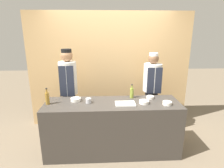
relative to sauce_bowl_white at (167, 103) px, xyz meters
name	(u,v)px	position (x,y,z in m)	size (l,w,h in m)	color
ground_plane	(112,150)	(-0.86, 0.13, -0.92)	(14.00, 14.00, 0.00)	#756651
cabinet_wall	(110,70)	(-0.86, 1.25, 0.28)	(3.39, 0.18, 2.40)	tan
counter	(112,127)	(-0.86, 0.13, -0.47)	(2.21, 0.65, 0.89)	#3D3833
sauce_bowl_white	(167,103)	(0.00, 0.00, 0.00)	(0.14, 0.14, 0.05)	white
sauce_bowl_yellow	(144,102)	(-0.35, 0.07, 0.00)	(0.16, 0.16, 0.05)	white
sauce_bowl_orange	(150,97)	(-0.20, 0.29, 0.00)	(0.13, 0.13, 0.04)	white
sauce_bowl_brown	(76,99)	(-1.47, 0.24, 0.00)	(0.16, 0.16, 0.05)	white
cutting_board	(125,104)	(-0.66, 0.05, -0.02)	(0.32, 0.21, 0.02)	white
bottle_oil	(132,93)	(-0.51, 0.34, 0.07)	(0.06, 0.06, 0.24)	olive
bottle_vinegar	(47,98)	(-1.89, 0.12, 0.08)	(0.06, 0.06, 0.27)	olive
cup_steel	(88,101)	(-1.25, 0.14, 0.01)	(0.09, 0.09, 0.08)	#B7B7BC
chef_left	(69,90)	(-1.66, 0.73, 0.02)	(0.33, 0.33, 1.70)	#28282D
chef_right	(152,91)	(-0.06, 0.73, -0.04)	(0.34, 0.34, 1.62)	#28282D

